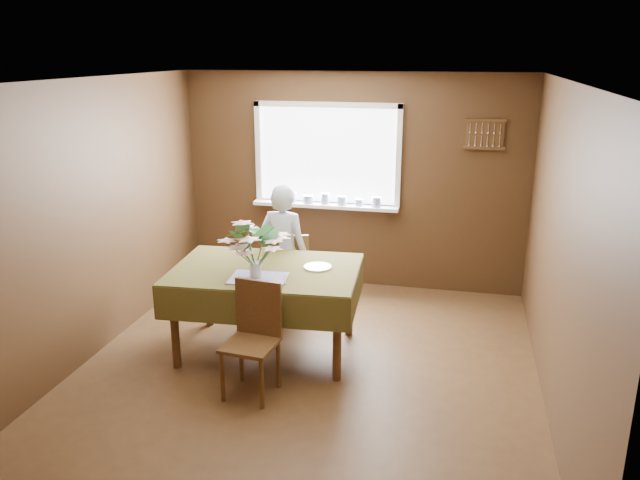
% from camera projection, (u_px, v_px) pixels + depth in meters
% --- Properties ---
extents(floor, '(4.50, 4.50, 0.00)m').
position_uv_depth(floor, '(306.00, 371.00, 5.52)').
color(floor, '#462D18').
rests_on(floor, ground).
extents(ceiling, '(4.50, 4.50, 0.00)m').
position_uv_depth(ceiling, '(304.00, 80.00, 4.79)').
color(ceiling, white).
rests_on(ceiling, wall_back).
extents(wall_back, '(4.00, 0.00, 4.00)m').
position_uv_depth(wall_back, '(353.00, 182.00, 7.26)').
color(wall_back, brown).
rests_on(wall_back, floor).
extents(wall_front, '(4.00, 0.00, 4.00)m').
position_uv_depth(wall_front, '(193.00, 363.00, 3.06)').
color(wall_front, brown).
rests_on(wall_front, floor).
extents(wall_left, '(0.00, 4.50, 4.50)m').
position_uv_depth(wall_left, '(89.00, 222.00, 5.59)').
color(wall_left, brown).
rests_on(wall_left, floor).
extents(wall_right, '(0.00, 4.50, 4.50)m').
position_uv_depth(wall_right, '(560.00, 253.00, 4.73)').
color(wall_right, brown).
rests_on(wall_right, floor).
extents(window_assembly, '(1.72, 0.20, 1.22)m').
position_uv_depth(window_assembly, '(327.00, 174.00, 7.24)').
color(window_assembly, white).
rests_on(window_assembly, wall_back).
extents(spoon_rack, '(0.44, 0.05, 0.33)m').
position_uv_depth(spoon_rack, '(485.00, 134.00, 6.74)').
color(spoon_rack, '#53351B').
rests_on(spoon_rack, wall_back).
extents(dining_table, '(1.76, 1.26, 0.83)m').
position_uv_depth(dining_table, '(266.00, 279.00, 5.70)').
color(dining_table, '#53351B').
rests_on(dining_table, floor).
extents(chair_far, '(0.50, 0.50, 0.91)m').
position_uv_depth(chair_far, '(290.00, 270.00, 6.56)').
color(chair_far, '#53351B').
rests_on(chair_far, floor).
extents(chair_near, '(0.44, 0.44, 0.94)m').
position_uv_depth(chair_near, '(254.00, 333.00, 5.08)').
color(chair_near, '#53351B').
rests_on(chair_near, floor).
extents(seated_woman, '(0.58, 0.43, 1.44)m').
position_uv_depth(seated_woman, '(284.00, 252.00, 6.44)').
color(seated_woman, white).
rests_on(seated_woman, floor).
extents(flower_bouquet, '(0.54, 0.54, 0.46)m').
position_uv_depth(flower_bouquet, '(255.00, 244.00, 5.37)').
color(flower_bouquet, white).
rests_on(flower_bouquet, dining_table).
extents(side_plate, '(0.29, 0.29, 0.01)m').
position_uv_depth(side_plate, '(318.00, 267.00, 5.69)').
color(side_plate, white).
rests_on(side_plate, dining_table).
extents(table_knife, '(0.08, 0.24, 0.00)m').
position_uv_depth(table_knife, '(285.00, 279.00, 5.38)').
color(table_knife, silver).
rests_on(table_knife, dining_table).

